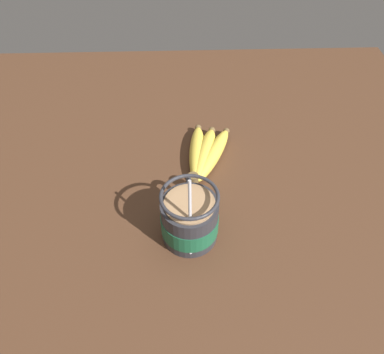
# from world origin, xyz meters

# --- Properties ---
(table) EXTENTS (1.13, 1.13, 0.03)m
(table) POSITION_xyz_m (0.00, 0.00, 0.01)
(table) COLOR #422819
(table) RESTS_ON ground
(coffee_mug) EXTENTS (0.13, 0.10, 0.15)m
(coffee_mug) POSITION_xyz_m (-0.08, 0.01, 0.07)
(coffee_mug) COLOR #28282D
(coffee_mug) RESTS_ON table
(banana_bunch) EXTENTS (0.18, 0.10, 0.04)m
(banana_bunch) POSITION_xyz_m (0.10, -0.03, 0.04)
(banana_bunch) COLOR brown
(banana_bunch) RESTS_ON table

